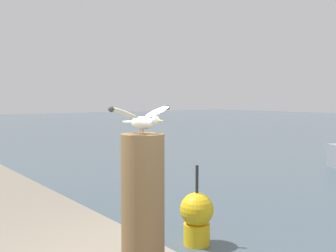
% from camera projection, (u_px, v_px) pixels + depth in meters
% --- Properties ---
extents(mooring_post, '(0.34, 0.34, 1.02)m').
position_uv_depth(mooring_post, '(143.00, 199.00, 3.05)').
color(mooring_post, brown).
rests_on(mooring_post, harbor_quay).
extents(seagull, '(0.39, 0.67, 0.22)m').
position_uv_depth(seagull, '(143.00, 118.00, 3.01)').
color(seagull, tan).
rests_on(seagull, mooring_post).
extents(channel_buoy, '(0.56, 0.56, 1.33)m').
position_uv_depth(channel_buoy, '(197.00, 216.00, 6.41)').
color(channel_buoy, yellow).
rests_on(channel_buoy, ground_plane).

